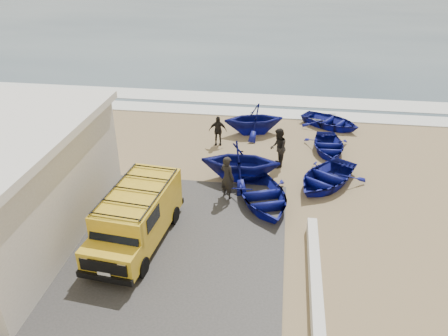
{
  "coord_description": "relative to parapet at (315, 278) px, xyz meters",
  "views": [
    {
      "loc": [
        3.57,
        -13.99,
        10.15
      ],
      "look_at": [
        1.28,
        2.29,
        1.2
      ],
      "focal_mm": 35.0,
      "sensor_mm": 36.0,
      "label": 1
    }
  ],
  "objects": [
    {
      "name": "ocean",
      "position": [
        -5.0,
        59.0,
        -0.27
      ],
      "size": [
        180.0,
        88.0,
        0.01
      ],
      "primitive_type": "cube",
      "color": "#385166",
      "rests_on": "ground"
    },
    {
      "name": "surf_line",
      "position": [
        -5.0,
        15.0,
        -0.25
      ],
      "size": [
        180.0,
        1.6,
        0.06
      ],
      "primitive_type": "cube",
      "color": "white",
      "rests_on": "ground"
    },
    {
      "name": "fisherman_back",
      "position": [
        -4.73,
        10.09,
        0.53
      ],
      "size": [
        0.99,
        0.51,
        1.61
      ],
      "primitive_type": "imported",
      "rotation": [
        0.0,
        0.0,
        0.13
      ],
      "color": "black",
      "rests_on": "ground"
    },
    {
      "name": "boat_near_right",
      "position": [
        0.75,
        6.54,
        0.12
      ],
      "size": [
        4.39,
        4.71,
        0.8
      ],
      "primitive_type": "imported",
      "rotation": [
        0.0,
        0.0,
        -0.57
      ],
      "color": "navy",
      "rests_on": "ground"
    },
    {
      "name": "boat_near_left",
      "position": [
        -1.98,
        4.57,
        0.14
      ],
      "size": [
        4.02,
        4.7,
        0.82
      ],
      "primitive_type": "imported",
      "rotation": [
        0.0,
        0.0,
        0.35
      ],
      "color": "navy",
      "rests_on": "ground"
    },
    {
      "name": "slab",
      "position": [
        -7.0,
        1.0,
        -0.25
      ],
      "size": [
        12.0,
        10.0,
        0.05
      ],
      "primitive_type": "cube",
      "color": "#3E3B38",
      "rests_on": "ground"
    },
    {
      "name": "parapet",
      "position": [
        0.0,
        0.0,
        0.0
      ],
      "size": [
        0.35,
        6.0,
        0.55
      ],
      "primitive_type": "cube",
      "color": "silver",
      "rests_on": "ground"
    },
    {
      "name": "ground",
      "position": [
        -5.0,
        3.0,
        -0.28
      ],
      "size": [
        160.0,
        160.0,
        0.0
      ],
      "primitive_type": "plane",
      "color": "#937B55"
    },
    {
      "name": "boat_far_right",
      "position": [
        1.44,
        13.34,
        0.09
      ],
      "size": [
        4.28,
        3.95,
        0.72
      ],
      "primitive_type": "imported",
      "rotation": [
        0.0,
        0.0,
        1.02
      ],
      "color": "navy",
      "rests_on": "ground"
    },
    {
      "name": "fisherman_front",
      "position": [
        -3.52,
        4.86,
        0.71
      ],
      "size": [
        0.86,
        0.81,
        1.97
      ],
      "primitive_type": "imported",
      "rotation": [
        0.0,
        0.0,
        2.5
      ],
      "color": "black",
      "rests_on": "ground"
    },
    {
      "name": "boat_mid_right",
      "position": [
        1.1,
        10.01,
        0.06
      ],
      "size": [
        2.49,
        3.38,
        0.68
      ],
      "primitive_type": "imported",
      "rotation": [
        0.0,
        0.0,
        0.05
      ],
      "color": "navy",
      "rests_on": "ground"
    },
    {
      "name": "fisherman_middle",
      "position": [
        -1.48,
        8.03,
        0.71
      ],
      "size": [
        0.75,
        0.96,
        1.97
      ],
      "primitive_type": "imported",
      "rotation": [
        0.0,
        0.0,
        -1.57
      ],
      "color": "black",
      "rests_on": "ground"
    },
    {
      "name": "boat_mid_left",
      "position": [
        -3.14,
        6.5,
        0.67
      ],
      "size": [
        3.64,
        3.15,
        1.89
      ],
      "primitive_type": "imported",
      "rotation": [
        0.0,
        0.0,
        1.59
      ],
      "color": "navy",
      "rests_on": "ground"
    },
    {
      "name": "boat_far_left",
      "position": [
        -2.96,
        11.85,
        0.6
      ],
      "size": [
        3.95,
        3.64,
        1.75
      ],
      "primitive_type": "imported",
      "rotation": [
        0.0,
        0.0,
        -1.3
      ],
      "color": "navy",
      "rests_on": "ground"
    },
    {
      "name": "surf_wash",
      "position": [
        -5.0,
        17.5,
        -0.26
      ],
      "size": [
        180.0,
        2.2,
        0.04
      ],
      "primitive_type": "cube",
      "color": "white",
      "rests_on": "ground"
    },
    {
      "name": "van",
      "position": [
        -6.37,
        1.44,
        0.86
      ],
      "size": [
        2.42,
        5.09,
        2.11
      ],
      "rotation": [
        0.0,
        0.0,
        -0.11
      ],
      "color": "yellow",
      "rests_on": "ground"
    }
  ]
}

